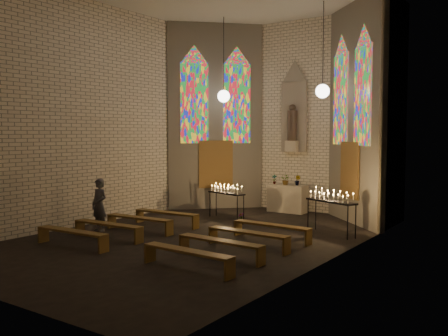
{
  "coord_description": "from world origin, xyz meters",
  "views": [
    {
      "loc": [
        8.36,
        -10.71,
        2.88
      ],
      "look_at": [
        0.18,
        1.11,
        1.87
      ],
      "focal_mm": 40.0,
      "sensor_mm": 36.0,
      "label": 1
    }
  ],
  "objects_px": {
    "altar": "(288,198)",
    "votive_stand_right": "(331,198)",
    "aisle_flower_pot": "(241,218)",
    "votive_stand_left": "(226,191)",
    "visitor": "(99,205)"
  },
  "relations": [
    {
      "from": "aisle_flower_pot",
      "to": "votive_stand_right",
      "type": "distance_m",
      "value": 3.09
    },
    {
      "from": "votive_stand_right",
      "to": "votive_stand_left",
      "type": "bearing_deg",
      "value": -164.86
    },
    {
      "from": "altar",
      "to": "votive_stand_left",
      "type": "height_order",
      "value": "votive_stand_left"
    },
    {
      "from": "altar",
      "to": "votive_stand_right",
      "type": "distance_m",
      "value": 4.13
    },
    {
      "from": "aisle_flower_pot",
      "to": "visitor",
      "type": "relative_size",
      "value": 0.23
    },
    {
      "from": "aisle_flower_pot",
      "to": "votive_stand_left",
      "type": "distance_m",
      "value": 1.36
    },
    {
      "from": "votive_stand_right",
      "to": "visitor",
      "type": "xyz_separation_m",
      "value": [
        -5.78,
        -3.42,
        -0.27
      ]
    },
    {
      "from": "altar",
      "to": "visitor",
      "type": "height_order",
      "value": "visitor"
    },
    {
      "from": "votive_stand_right",
      "to": "aisle_flower_pot",
      "type": "bearing_deg",
      "value": -155.81
    },
    {
      "from": "votive_stand_left",
      "to": "altar",
      "type": "bearing_deg",
      "value": 81.56
    },
    {
      "from": "altar",
      "to": "votive_stand_left",
      "type": "bearing_deg",
      "value": -113.21
    },
    {
      "from": "aisle_flower_pot",
      "to": "altar",
      "type": "bearing_deg",
      "value": 88.42
    },
    {
      "from": "visitor",
      "to": "aisle_flower_pot",
      "type": "bearing_deg",
      "value": 52.82
    },
    {
      "from": "votive_stand_left",
      "to": "votive_stand_right",
      "type": "relative_size",
      "value": 0.92
    },
    {
      "from": "aisle_flower_pot",
      "to": "votive_stand_left",
      "type": "xyz_separation_m",
      "value": [
        -0.96,
        0.59,
        0.77
      ]
    }
  ]
}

